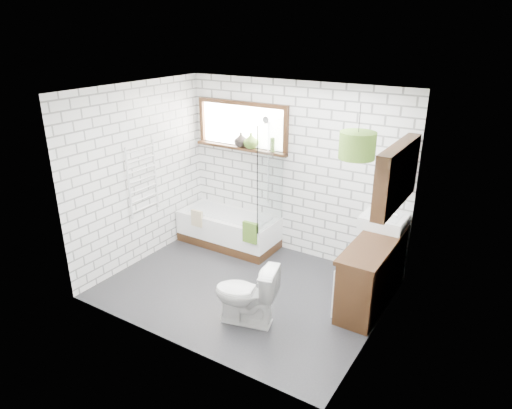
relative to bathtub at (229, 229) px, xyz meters
The scene contains 22 objects.
floor 1.35m from the bathtub, 46.50° to the right, with size 3.40×2.60×0.01m, color #232326.
ceiling 2.62m from the bathtub, 46.50° to the right, with size 3.40×2.60×0.01m, color white.
wall_back 1.40m from the bathtub, 20.48° to the left, with size 3.40×0.01×2.50m, color white.
wall_front 2.64m from the bathtub, 68.05° to the right, with size 3.40×0.01×2.50m, color white.
wall_left 1.60m from the bathtub, 129.37° to the right, with size 0.01×2.60×2.50m, color white.
wall_right 2.97m from the bathtub, 20.20° to the right, with size 0.01×2.60×2.50m, color white.
window 1.58m from the bathtub, 77.75° to the left, with size 1.52×0.16×0.68m, color black.
towel_radiator 1.55m from the bathtub, 127.74° to the right, with size 0.06×0.52×1.00m, color white.
mirror_cabinet 2.92m from the bathtub, ahead, with size 0.16×1.20×0.70m, color black.
shower_riser 1.25m from the bathtub, 29.96° to the left, with size 0.02×0.02×1.30m, color silver.
bathtub is the anchor object (origin of this frame).
shower_screen 1.24m from the bathtub, ahead, with size 0.02×0.72×1.50m, color white.
towel_green 0.73m from the bathtub, 28.77° to the right, with size 0.22×0.06×0.30m, color #496F21.
towel_beige 0.53m from the bathtub, 134.99° to the right, with size 0.19×0.05×0.25m, color #C2B587.
vanity 2.42m from the bathtub, ahead, with size 0.45×1.41×0.81m, color black.
basin 2.41m from the bathtub, ahead, with size 0.53×0.47×0.16m, color white.
tap 2.58m from the bathtub, ahead, with size 0.03×0.03×0.15m, color silver.
toilet 2.03m from the bathtub, 49.40° to the right, with size 0.72×0.41×0.73m, color white.
vase_olive 1.39m from the bathtub, 47.43° to the left, with size 0.22×0.22×0.23m, color #507423.
vase_dark 1.37m from the bathtub, 75.39° to the left, with size 0.20×0.20×0.21m, color black.
bottle 1.48m from the bathtub, 24.07° to the left, with size 0.06×0.06×0.20m, color #507423.
pendant 3.14m from the bathtub, 24.57° to the right, with size 0.35×0.35×0.26m, color #496F21.
Camera 1 is at (2.82, -4.23, 3.18)m, focal length 32.00 mm.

